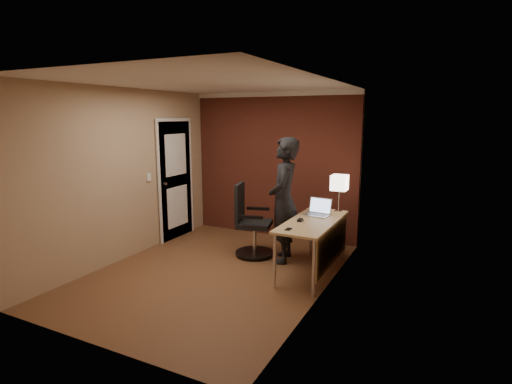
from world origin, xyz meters
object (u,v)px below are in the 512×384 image
Objects in this scene: laptop at (319,210)px; phone at (288,229)px; mouse at (300,220)px; person at (284,200)px; desk at (318,230)px; office_chair at (250,225)px; desk_lamp at (339,183)px.

phone is at bearing -96.60° from laptop.
person is (-0.39, 0.38, 0.16)m from mouse.
desk is at bearing 68.28° from phone.
desk is at bearing -72.91° from laptop.
office_chair is (-1.14, 0.24, -0.12)m from desk.
desk is 15.00× the size of mouse.
desk_lamp is 0.52m from laptop.
office_chair is at bearing 168.14° from desk.
laptop is at bearing 81.87° from phone.
office_chair is at bearing 138.23° from phone.
laptop is 0.20× the size of person.
desk_lamp is at bearing 58.98° from laptop.
phone is at bearing -90.98° from mouse.
phone is 0.91m from person.
person is at bearing -171.78° from laptop.
laptop is 3.58× the size of mouse.
desk_lamp is 0.84m from person.
desk is at bearing 52.11° from person.
phone is (-0.30, -1.21, -0.41)m from desk_lamp.
mouse is (-0.30, -0.78, -0.40)m from desk_lamp.
desk is 1.17m from office_chair.
mouse is at bearing -103.21° from laptop.
laptop reaches higher than mouse.
desk_lamp is at bearing 81.63° from desk.
mouse reaches higher than phone.
phone is at bearing -40.24° from office_chair.
phone is (-0.10, -0.88, -0.06)m from laptop.
desk is 2.80× the size of desk_lamp.
mouse reaches higher than desk.
person reaches higher than desk.
phone is 1.25m from office_chair.
laptop is (-0.10, 0.33, 0.19)m from desk.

